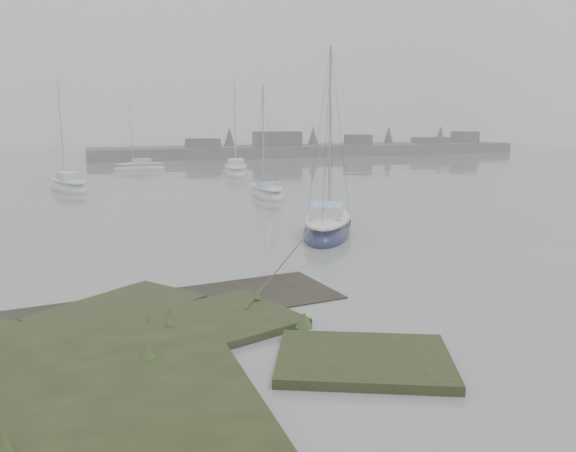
# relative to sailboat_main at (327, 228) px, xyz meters

# --- Properties ---
(ground) EXTENTS (160.00, 160.00, 0.00)m
(ground) POSITION_rel_sailboat_main_xyz_m (-5.22, 18.14, -0.27)
(ground) COLOR slate
(ground) RESTS_ON ground
(far_shoreline) EXTENTS (60.00, 8.00, 4.15)m
(far_shoreline) POSITION_rel_sailboat_main_xyz_m (21.62, 50.04, 0.58)
(far_shoreline) COLOR #4C4F51
(far_shoreline) RESTS_ON ground
(sailboat_main) EXTENTS (4.69, 6.33, 8.62)m
(sailboat_main) POSITION_rel_sailboat_main_xyz_m (0.00, 0.00, 0.00)
(sailboat_main) COLOR #111538
(sailboat_main) RESTS_ON ground
(sailboat_white) EXTENTS (2.09, 5.49, 7.61)m
(sailboat_white) POSITION_rel_sailboat_main_xyz_m (1.26, 12.34, -0.03)
(sailboat_white) COLOR silver
(sailboat_white) RESTS_ON ground
(sailboat_far_a) EXTENTS (3.62, 6.10, 8.18)m
(sailboat_far_a) POSITION_rel_sailboat_main_xyz_m (-10.79, 20.24, -0.01)
(sailboat_far_a) COLOR #A7ABB0
(sailboat_far_a) RESTS_ON ground
(sailboat_far_b) EXTENTS (3.57, 6.73, 9.05)m
(sailboat_far_b) POSITION_rel_sailboat_main_xyz_m (3.25, 27.36, 0.01)
(sailboat_far_b) COLOR silver
(sailboat_far_b) RESTS_ON ground
(sailboat_far_c) EXTENTS (5.03, 1.81, 7.03)m
(sailboat_far_c) POSITION_rel_sailboat_main_xyz_m (-4.46, 35.05, -0.05)
(sailboat_far_c) COLOR silver
(sailboat_far_c) RESTS_ON ground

